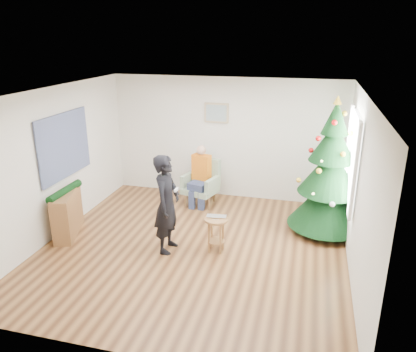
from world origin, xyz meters
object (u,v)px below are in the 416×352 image
(stool, at_px, (216,234))
(armchair, at_px, (202,188))
(console, at_px, (67,213))
(standing_man, at_px, (167,204))
(christmas_tree, at_px, (330,173))

(stool, xyz_separation_m, armchair, (-0.76, 1.88, 0.05))
(stool, xyz_separation_m, console, (-2.71, -0.07, 0.10))
(standing_man, bearing_deg, console, 88.69)
(christmas_tree, height_order, standing_man, christmas_tree)
(christmas_tree, bearing_deg, armchair, 165.27)
(standing_man, bearing_deg, stool, -77.05)
(standing_man, distance_m, console, 1.98)
(christmas_tree, relative_size, armchair, 2.57)
(armchair, xyz_separation_m, console, (-1.95, -1.95, 0.05))
(stool, bearing_deg, standing_man, -168.34)
(armchair, distance_m, console, 2.76)
(standing_man, bearing_deg, christmas_tree, -60.38)
(stool, distance_m, console, 2.72)
(console, bearing_deg, christmas_tree, -2.66)
(standing_man, relative_size, console, 1.65)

